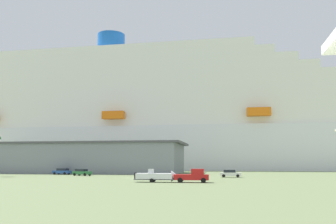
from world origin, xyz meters
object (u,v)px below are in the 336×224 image
parked_car_green_wagon (82,172)px  pickup_truck (193,176)px  cruise_ship (180,121)px  small_boat_on_trailer (159,176)px  parked_car_white_van (230,173)px  parked_car_blue_suv (62,171)px

parked_car_green_wagon → pickup_truck: bearing=-32.9°
cruise_ship → parked_car_green_wagon: bearing=-99.4°
cruise_ship → small_boat_on_trailer: 85.52m
cruise_ship → parked_car_white_van: 68.74m
cruise_ship → pickup_truck: size_ratio=45.79×
small_boat_on_trailer → parked_car_green_wagon: (-24.71, 20.31, -0.13)m
cruise_ship → parked_car_green_wagon: 65.47m
cruise_ship → parked_car_white_van: (24.47, -61.51, -18.51)m
pickup_truck → parked_car_blue_suv: size_ratio=1.21×
cruise_ship → parked_car_white_van: size_ratio=58.04×
parked_car_green_wagon → parked_car_white_van: 34.74m
cruise_ship → pickup_truck: 86.00m
parked_car_green_wagon → parked_car_blue_suv: 9.25m
pickup_truck → parked_car_green_wagon: bearing=147.1°
small_boat_on_trailer → parked_car_white_van: small_boat_on_trailer is taller
parked_car_white_van → parked_car_blue_suv: size_ratio=0.95×
cruise_ship → parked_car_white_van: cruise_ship is taller
parked_car_white_van → parked_car_green_wagon: bearing=-179.3°
pickup_truck → parked_car_blue_suv: bearing=147.7°
small_boat_on_trailer → parked_car_green_wagon: bearing=140.6°
pickup_truck → parked_car_blue_suv: 45.40m
parked_car_blue_suv → parked_car_green_wagon: bearing=-29.8°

